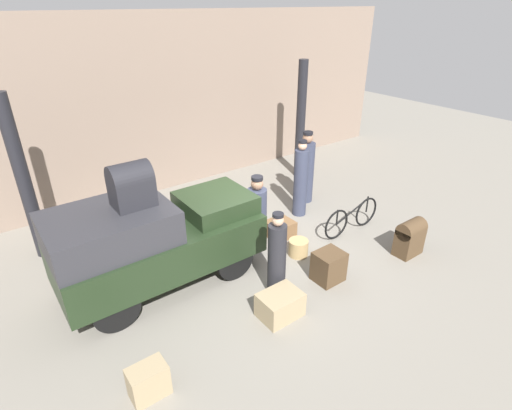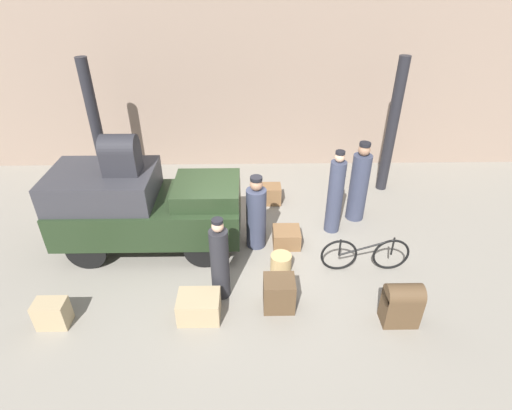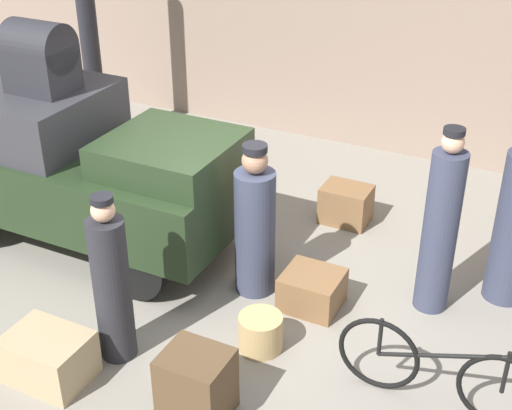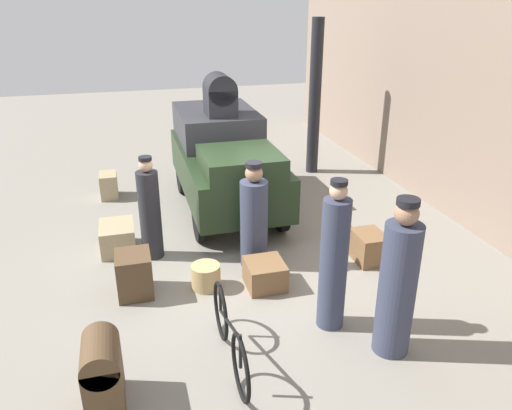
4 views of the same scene
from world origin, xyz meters
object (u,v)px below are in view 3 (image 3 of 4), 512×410
at_px(bicycle, 438,371).
at_px(conductor_in_dark_uniform, 255,227).
at_px(porter_lifting_near_truck, 440,228).
at_px(truck, 72,160).
at_px(trunk_on_truck_roof, 40,57).
at_px(wicker_basket, 260,332).
at_px(porter_carrying_trunk, 112,285).
at_px(trunk_large_brown, 196,385).
at_px(suitcase_black_upright, 312,290).
at_px(suitcase_small_leather, 346,204).
at_px(trunk_wicker_pale, 49,357).

xyz_separation_m(bicycle, conductor_in_dark_uniform, (-2.04, 0.81, 0.37)).
distance_m(bicycle, porter_lifting_near_truck, 1.47).
distance_m(truck, trunk_on_truck_roof, 1.14).
bearing_deg(wicker_basket, bicycle, -0.33).
xyz_separation_m(porter_carrying_trunk, trunk_large_brown, (1.00, -0.31, -0.44)).
distance_m(truck, suitcase_black_upright, 2.96).
xyz_separation_m(truck, porter_lifting_near_truck, (3.90, 0.47, -0.08)).
distance_m(porter_carrying_trunk, suitcase_small_leather, 3.32).
bearing_deg(trunk_large_brown, trunk_on_truck_roof, 147.80).
relative_size(porter_lifting_near_truck, suitcase_small_leather, 3.37).
bearing_deg(suitcase_black_upright, trunk_large_brown, -98.99).
xyz_separation_m(truck, wicker_basket, (2.69, -0.84, -0.78)).
height_order(bicycle, wicker_basket, bicycle).
bearing_deg(suitcase_small_leather, suitcase_black_upright, -80.68).
xyz_separation_m(wicker_basket, trunk_wicker_pale, (-1.44, -1.14, 0.05)).
xyz_separation_m(porter_carrying_trunk, conductor_in_dark_uniform, (0.64, 1.43, -0.02)).
relative_size(suitcase_small_leather, trunk_on_truck_roof, 0.76).
height_order(trunk_wicker_pale, suitcase_black_upright, trunk_wicker_pale).
relative_size(bicycle, trunk_wicker_pale, 2.43).
height_order(porter_lifting_near_truck, suitcase_black_upright, porter_lifting_near_truck).
relative_size(truck, trunk_wicker_pale, 5.18).
bearing_deg(trunk_on_truck_roof, truck, 0.00).
bearing_deg(porter_lifting_near_truck, trunk_on_truck_roof, -173.47).
height_order(wicker_basket, trunk_wicker_pale, trunk_wicker_pale).
relative_size(conductor_in_dark_uniform, trunk_on_truck_roof, 2.19).
relative_size(porter_carrying_trunk, trunk_large_brown, 2.71).
bearing_deg(bicycle, conductor_in_dark_uniform, 158.25).
height_order(truck, wicker_basket, truck).
height_order(bicycle, porter_lifting_near_truck, porter_lifting_near_truck).
relative_size(truck, suitcase_small_leather, 6.43).
height_order(porter_carrying_trunk, trunk_large_brown, porter_carrying_trunk).
xyz_separation_m(truck, bicycle, (4.27, -0.85, -0.60)).
bearing_deg(truck, suitcase_small_leather, 32.69).
distance_m(bicycle, suitcase_black_upright, 1.63).
bearing_deg(suitcase_small_leather, bicycle, -56.02).
bearing_deg(suitcase_black_upright, porter_carrying_trunk, -131.82).
relative_size(wicker_basket, trunk_on_truck_roof, 0.55).
relative_size(porter_lifting_near_truck, porter_carrying_trunk, 1.18).
bearing_deg(bicycle, trunk_on_truck_roof, 169.32).
relative_size(trunk_wicker_pale, trunk_on_truck_roof, 0.95).
distance_m(porter_lifting_near_truck, trunk_wicker_pale, 3.67).
bearing_deg(truck, trunk_large_brown, -34.58).
bearing_deg(porter_carrying_trunk, trunk_on_truck_roof, 141.27).
bearing_deg(trunk_on_truck_roof, trunk_wicker_pale, -52.98).
height_order(porter_carrying_trunk, suitcase_small_leather, porter_carrying_trunk).
xyz_separation_m(porter_lifting_near_truck, trunk_wicker_pale, (-2.65, -2.46, -0.66)).
height_order(wicker_basket, trunk_on_truck_roof, trunk_on_truck_roof).
relative_size(truck, suitcase_black_upright, 6.45).
xyz_separation_m(conductor_in_dark_uniform, trunk_on_truck_roof, (-2.48, 0.04, 1.35)).
relative_size(truck, porter_lifting_near_truck, 1.91).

